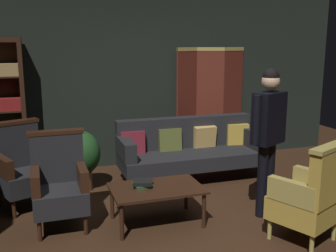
# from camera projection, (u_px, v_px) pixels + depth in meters

# --- Properties ---
(ground_plane) EXTENTS (10.00, 10.00, 0.00)m
(ground_plane) POSITION_uv_depth(u_px,v_px,m) (190.00, 223.00, 4.46)
(ground_plane) COLOR #331E11
(back_wall) EXTENTS (7.20, 0.10, 2.80)m
(back_wall) POSITION_uv_depth(u_px,v_px,m) (136.00, 79.00, 6.45)
(back_wall) COLOR black
(back_wall) RESTS_ON ground_plane
(folding_screen) EXTENTS (1.28, 0.25, 1.90)m
(folding_screen) POSITION_uv_depth(u_px,v_px,m) (210.00, 102.00, 6.74)
(folding_screen) COLOR #5B2319
(folding_screen) RESTS_ON ground_plane
(velvet_couch) EXTENTS (2.12, 0.78, 0.88)m
(velvet_couch) POSITION_uv_depth(u_px,v_px,m) (190.00, 148.00, 5.88)
(velvet_couch) COLOR black
(velvet_couch) RESTS_ON ground_plane
(coffee_table) EXTENTS (1.00, 0.64, 0.42)m
(coffee_table) POSITION_uv_depth(u_px,v_px,m) (157.00, 191.00, 4.39)
(coffee_table) COLOR black
(coffee_table) RESTS_ON ground_plane
(armchair_gilt_accent) EXTENTS (0.77, 0.76, 1.04)m
(armchair_gilt_accent) POSITION_uv_depth(u_px,v_px,m) (310.00, 196.00, 3.95)
(armchair_gilt_accent) COLOR tan
(armchair_gilt_accent) RESTS_ON ground_plane
(armchair_wing_left) EXTENTS (0.76, 0.75, 1.04)m
(armchair_wing_left) POSITION_uv_depth(u_px,v_px,m) (22.00, 167.00, 4.85)
(armchair_wing_left) COLOR black
(armchair_wing_left) RESTS_ON ground_plane
(armchair_wing_right) EXTENTS (0.60, 0.58, 1.04)m
(armchair_wing_right) POSITION_uv_depth(u_px,v_px,m) (59.00, 183.00, 4.30)
(armchair_wing_right) COLOR black
(armchair_wing_right) RESTS_ON ground_plane
(standing_figure) EXTENTS (0.54, 0.36, 1.70)m
(standing_figure) POSITION_uv_depth(u_px,v_px,m) (268.00, 129.00, 4.48)
(standing_figure) COLOR black
(standing_figure) RESTS_ON ground_plane
(potted_plant) EXTENTS (0.53, 0.53, 0.82)m
(potted_plant) POSITION_uv_depth(u_px,v_px,m) (81.00, 156.00, 5.38)
(potted_plant) COLOR brown
(potted_plant) RESTS_ON ground_plane
(book_green_cloth) EXTENTS (0.21, 0.19, 0.03)m
(book_green_cloth) POSITION_uv_depth(u_px,v_px,m) (143.00, 185.00, 4.40)
(book_green_cloth) COLOR #1E4C28
(book_green_cloth) RESTS_ON coffee_table
(book_black_cloth) EXTENTS (0.26, 0.24, 0.04)m
(book_black_cloth) POSITION_uv_depth(u_px,v_px,m) (143.00, 182.00, 4.40)
(book_black_cloth) COLOR black
(book_black_cloth) RESTS_ON book_green_cloth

